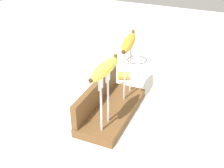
# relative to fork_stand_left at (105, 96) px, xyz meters

# --- Properties ---
(ground_plane) EXTENTS (3.00, 3.00, 0.00)m
(ground_plane) POSITION_rel_fork_stand_left_xyz_m (0.10, 0.02, -0.15)
(ground_plane) COLOR white
(wooden_board) EXTENTS (0.34, 0.15, 0.03)m
(wooden_board) POSITION_rel_fork_stand_left_xyz_m (0.10, 0.02, -0.13)
(wooden_board) COLOR brown
(wooden_board) RESTS_ON ground
(board_backstop) EXTENTS (0.33, 0.02, 0.09)m
(board_backstop) POSITION_rel_fork_stand_left_xyz_m (0.10, 0.08, -0.07)
(board_backstop) COLOR brown
(board_backstop) RESTS_ON wooden_board
(fork_stand_left) EXTENTS (0.08, 0.01, 0.19)m
(fork_stand_left) POSITION_rel_fork_stand_left_xyz_m (0.00, 0.00, 0.00)
(fork_stand_left) COLOR silver
(fork_stand_left) RESTS_ON wooden_board
(fork_stand_right) EXTENTS (0.09, 0.01, 0.20)m
(fork_stand_right) POSITION_rel_fork_stand_left_xyz_m (0.21, -0.00, 0.00)
(fork_stand_right) COLOR silver
(fork_stand_right) RESTS_ON wooden_board
(banana_raised_left) EXTENTS (0.17, 0.05, 0.04)m
(banana_raised_left) POSITION_rel_fork_stand_left_xyz_m (-0.00, 0.00, 0.10)
(banana_raised_left) COLOR #DBD147
(banana_raised_left) RESTS_ON fork_stand_left
(banana_raised_right) EXTENTS (0.18, 0.06, 0.04)m
(banana_raised_right) POSITION_rel_fork_stand_left_xyz_m (0.21, -0.00, 0.10)
(banana_raised_right) COLOR gold
(banana_raised_right) RESTS_ON fork_stand_right
(fork_fallen_near) EXTENTS (0.14, 0.12, 0.01)m
(fork_fallen_near) POSITION_rel_fork_stand_left_xyz_m (0.54, 0.23, -0.14)
(fork_fallen_near) COLOR silver
(fork_fallen_near) RESTS_ON ground
(banana_chunk_near) EXTENTS (0.05, 0.06, 0.04)m
(banana_chunk_near) POSITION_rel_fork_stand_left_xyz_m (0.37, 0.08, -0.13)
(banana_chunk_near) COLOR gold
(banana_chunk_near) RESTS_ON ground
(wire_coil) EXTENTS (0.10, 0.10, 0.00)m
(wire_coil) POSITION_rel_fork_stand_left_xyz_m (0.58, 0.08, -0.14)
(wire_coil) COLOR black
(wire_coil) RESTS_ON ground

